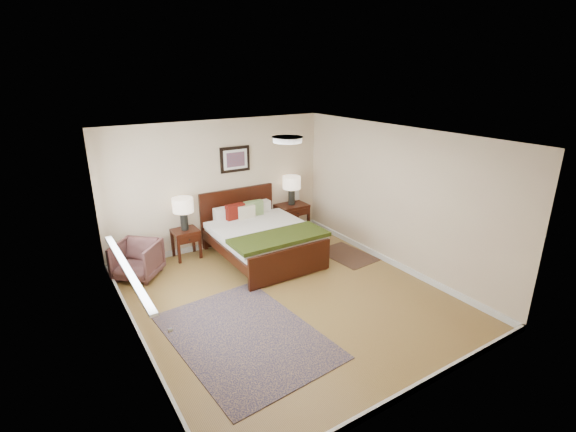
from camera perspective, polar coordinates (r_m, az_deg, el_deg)
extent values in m
plane|color=olive|center=(6.66, -0.07, -11.00)|extent=(5.00, 5.00, 0.00)
cube|color=beige|center=(8.25, -9.39, 4.23)|extent=(4.50, 0.04, 2.50)
cube|color=beige|center=(4.41, 17.81, -10.34)|extent=(4.50, 0.04, 2.50)
cube|color=beige|center=(5.37, -20.95, -5.23)|extent=(0.04, 5.00, 2.50)
cube|color=beige|center=(7.51, 14.63, 2.34)|extent=(0.04, 5.00, 2.50)
cube|color=white|center=(5.81, -0.08, 10.79)|extent=(4.50, 5.00, 0.02)
cube|color=silver|center=(5.96, -22.37, -1.42)|extent=(0.02, 2.72, 1.32)
cube|color=silver|center=(5.96, -22.23, -1.40)|extent=(0.01, 2.60, 1.20)
cube|color=silver|center=(6.20, -21.18, -6.79)|extent=(0.10, 2.72, 0.04)
cube|color=silver|center=(3.95, -14.76, -16.61)|extent=(0.01, 1.00, 2.18)
cube|color=brown|center=(3.97, -14.57, -17.04)|extent=(0.01, 0.90, 2.10)
cylinder|color=#999999|center=(4.31, -15.84, -14.80)|extent=(0.04, 0.04, 0.04)
cylinder|color=white|center=(5.82, -0.08, 10.40)|extent=(0.40, 0.40, 0.07)
cylinder|color=beige|center=(5.81, -0.08, 10.74)|extent=(0.44, 0.44, 0.01)
cube|color=black|center=(8.55, -6.89, 0.16)|extent=(1.59, 0.06, 1.11)
cube|color=black|center=(7.02, 0.38, -6.54)|extent=(1.59, 0.06, 0.56)
cube|color=black|center=(7.50, -8.68, -4.85)|extent=(0.06, 1.99, 0.18)
cube|color=black|center=(8.16, 1.04, -2.58)|extent=(0.06, 1.99, 0.18)
cube|color=silver|center=(7.75, -3.63, -2.80)|extent=(1.49, 1.97, 0.22)
cube|color=silver|center=(7.62, -3.29, -2.00)|extent=(1.67, 1.74, 0.10)
cube|color=#2A360F|center=(7.16, -1.17, -2.97)|extent=(1.71, 0.70, 0.07)
cube|color=silver|center=(8.16, -8.40, 0.32)|extent=(0.50, 0.18, 0.26)
cube|color=silver|center=(8.44, -4.10, 1.14)|extent=(0.50, 0.18, 0.26)
cube|color=#57100A|center=(8.09, -7.23, 0.51)|extent=(0.39, 0.17, 0.32)
cube|color=#6F894F|center=(8.25, -4.74, 0.99)|extent=(0.39, 0.16, 0.32)
cube|color=beige|center=(8.11, -5.72, 0.47)|extent=(0.34, 0.13, 0.28)
cube|color=black|center=(8.26, -7.25, 7.70)|extent=(0.62, 0.03, 0.50)
cube|color=silver|center=(8.24, -7.19, 7.68)|extent=(0.50, 0.01, 0.38)
cube|color=#A52D23|center=(8.23, -7.16, 7.67)|extent=(0.38, 0.01, 0.28)
cube|color=black|center=(8.00, -13.89, -2.01)|extent=(0.47, 0.42, 0.05)
cube|color=black|center=(7.89, -14.70, -4.56)|extent=(0.05, 0.05, 0.51)
cube|color=black|center=(8.00, -11.94, -3.98)|extent=(0.05, 0.05, 0.51)
cube|color=black|center=(8.20, -15.49, -3.67)|extent=(0.05, 0.05, 0.51)
cube|color=black|center=(8.31, -12.83, -3.13)|extent=(0.05, 0.05, 0.51)
cube|color=black|center=(7.86, -13.37, -3.13)|extent=(0.41, 0.03, 0.14)
cube|color=black|center=(8.92, 0.49, 1.43)|extent=(0.65, 0.49, 0.05)
cube|color=black|center=(8.70, -0.39, -1.27)|extent=(0.05, 0.05, 0.60)
cube|color=black|center=(9.01, 2.80, -0.56)|extent=(0.05, 0.05, 0.60)
cube|color=black|center=(9.05, -1.83, -0.46)|extent=(0.05, 0.05, 0.60)
cube|color=black|center=(9.35, 1.30, 0.20)|extent=(0.05, 0.05, 0.60)
cube|color=black|center=(8.77, 1.30, 0.42)|extent=(0.59, 0.03, 0.14)
cube|color=black|center=(9.08, 0.48, -1.46)|extent=(0.59, 0.43, 0.03)
cube|color=black|center=(9.07, 0.48, -1.28)|extent=(0.24, 0.30, 0.03)
cube|color=black|center=(9.06, 0.48, -1.08)|extent=(0.24, 0.30, 0.03)
cube|color=black|center=(9.04, 0.48, -0.87)|extent=(0.24, 0.30, 0.03)
cube|color=black|center=(9.03, 0.48, -0.66)|extent=(0.24, 0.30, 0.03)
cylinder|color=black|center=(7.93, -14.00, -0.73)|extent=(0.14, 0.14, 0.32)
cylinder|color=black|center=(7.87, -14.11, 0.50)|extent=(0.02, 0.02, 0.06)
cylinder|color=beige|center=(7.83, -14.19, 1.47)|extent=(0.38, 0.38, 0.26)
cylinder|color=black|center=(8.86, 0.49, 2.60)|extent=(0.14, 0.14, 0.32)
cylinder|color=black|center=(8.81, 0.50, 3.72)|extent=(0.02, 0.02, 0.06)
cylinder|color=beige|center=(8.78, 0.50, 4.60)|extent=(0.38, 0.38, 0.26)
imported|color=brown|center=(7.56, -19.93, -5.67)|extent=(0.98, 0.98, 0.64)
cube|color=#0B143A|center=(5.83, -5.96, -15.97)|extent=(1.89, 2.54, 0.01)
cube|color=black|center=(8.12, 8.11, -5.31)|extent=(0.80, 1.13, 0.01)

